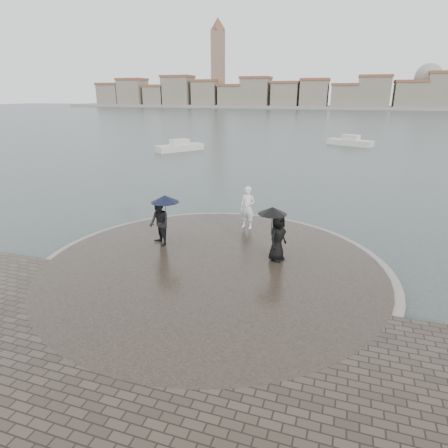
% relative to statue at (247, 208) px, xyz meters
% --- Properties ---
extents(ground, '(400.00, 400.00, 0.00)m').
position_rel_statue_xyz_m(ground, '(-0.17, -7.61, -1.31)').
color(ground, '#2B3835').
rests_on(ground, ground).
extents(kerb_ring, '(12.50, 12.50, 0.32)m').
position_rel_statue_xyz_m(kerb_ring, '(-0.17, -4.11, -1.15)').
color(kerb_ring, gray).
rests_on(kerb_ring, ground).
extents(quay_tip, '(11.90, 11.90, 0.36)m').
position_rel_statue_xyz_m(quay_tip, '(-0.17, -4.11, -1.13)').
color(quay_tip, '#2D261E').
rests_on(quay_tip, ground).
extents(statue, '(0.76, 0.57, 1.90)m').
position_rel_statue_xyz_m(statue, '(0.00, 0.00, 0.00)').
color(statue, white).
rests_on(statue, quay_tip).
extents(visitor_left, '(1.37, 1.20, 2.04)m').
position_rel_statue_xyz_m(visitor_left, '(-2.72, -3.00, 0.20)').
color(visitor_left, black).
rests_on(visitor_left, quay_tip).
extents(visitor_right, '(1.19, 1.13, 1.95)m').
position_rel_statue_xyz_m(visitor_right, '(1.85, -2.95, 0.17)').
color(visitor_right, black).
rests_on(visitor_right, quay_tip).
extents(far_skyline, '(260.00, 20.00, 37.00)m').
position_rel_statue_xyz_m(far_skyline, '(-6.46, 153.10, 4.30)').
color(far_skyline, gray).
rests_on(far_skyline, ground).
extents(boats, '(45.10, 15.52, 1.50)m').
position_rel_statue_xyz_m(boats, '(5.62, 27.96, -0.93)').
color(boats, beige).
rests_on(boats, ground).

